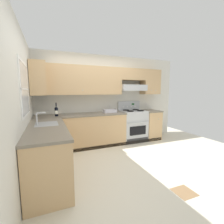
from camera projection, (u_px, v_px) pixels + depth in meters
ground_plane at (113, 164)px, 3.31m from camera, size 7.04×7.04×0.00m
floor_accent_tile at (184, 192)px, 2.38m from camera, size 0.30×0.30×0.01m
wall_back at (105, 92)px, 4.67m from camera, size 4.68×0.57×2.55m
wall_left at (24, 101)px, 2.75m from camera, size 0.47×4.00×2.55m
counter_back_run at (96, 130)px, 4.40m from camera, size 3.60×0.65×0.91m
counter_left_run at (48, 151)px, 2.79m from camera, size 0.63×1.91×1.13m
stove at (133, 125)px, 4.84m from camera, size 0.76×0.62×1.20m
wine_bottle at (56, 111)px, 3.85m from camera, size 0.08×0.08×0.32m
bowl at (110, 111)px, 4.53m from camera, size 0.37×0.22×0.08m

